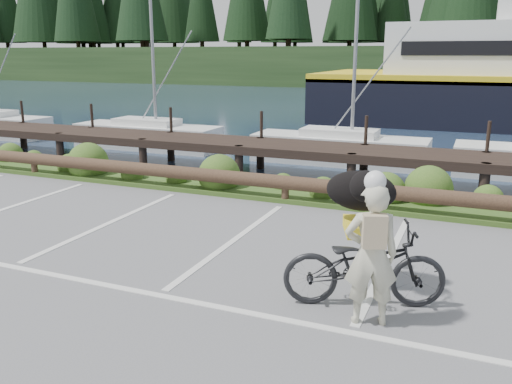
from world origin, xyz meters
TOP-DOWN VIEW (x-y plane):
  - ground at (0.00, 0.00)m, footprint 72.00×72.00m
  - harbor_backdrop at (0.40, 78.42)m, footprint 170.00×160.00m
  - vegetation_strip at (0.00, 5.30)m, footprint 34.00×1.60m
  - log_rail at (0.00, 4.60)m, footprint 32.00×0.30m
  - bicycle at (2.56, 0.39)m, footprint 2.16×1.34m
  - cyclist at (2.71, -0.06)m, footprint 0.73×0.59m
  - dog at (2.34, 1.00)m, footprint 0.75×1.04m

SIDE VIEW (x-z plane):
  - harbor_backdrop at x=0.40m, z-range -15.00..15.00m
  - ground at x=0.00m, z-range 0.00..0.00m
  - log_rail at x=0.00m, z-range -0.30..0.30m
  - vegetation_strip at x=0.00m, z-range 0.00..0.10m
  - bicycle at x=2.56m, z-range 0.00..1.07m
  - cyclist at x=2.71m, z-range 0.00..1.72m
  - dog at x=2.34m, z-range 1.07..1.62m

